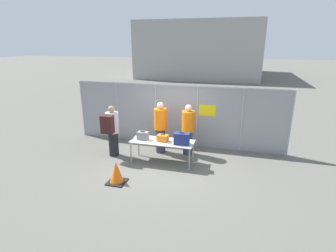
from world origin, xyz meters
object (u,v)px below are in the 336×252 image
object	(u,v)px
inspection_table	(162,143)
utility_trailer	(220,121)
traveler_hooded	(112,129)
traffic_cone	(116,173)
suitcase_navy	(182,139)
security_worker_far	(188,129)
suitcase_grey	(143,136)
suitcase_orange	(163,138)
security_worker_near	(160,127)

from	to	relation	value
inspection_table	utility_trailer	world-z (taller)	utility_trailer
traveler_hooded	utility_trailer	xyz separation A→B (m)	(3.26, 3.77, -0.52)
utility_trailer	traffic_cone	size ratio (longest dim) A/B	5.30
suitcase_navy	traffic_cone	distance (m)	2.20
traveler_hooded	security_worker_far	xyz separation A→B (m)	(2.41, 0.87, -0.05)
suitcase_grey	suitcase_navy	world-z (taller)	suitcase_navy
suitcase_grey	suitcase_orange	distance (m)	0.66
suitcase_grey	suitcase_navy	bearing A→B (deg)	-3.37
suitcase_navy	security_worker_near	distance (m)	1.30
inspection_table	traffic_cone	world-z (taller)	inspection_table
suitcase_grey	traffic_cone	xyz separation A→B (m)	(-0.20, -1.57, -0.57)
inspection_table	security_worker_far	size ratio (longest dim) A/B	1.15
suitcase_grey	traffic_cone	size ratio (longest dim) A/B	0.57
traveler_hooded	traffic_cone	xyz separation A→B (m)	(0.91, -1.60, -0.67)
inspection_table	traveler_hooded	size ratio (longest dim) A/B	1.15
suitcase_navy	traveler_hooded	xyz separation A→B (m)	(-2.41, 0.11, 0.05)
suitcase_navy	utility_trailer	xyz separation A→B (m)	(0.85, 3.88, -0.47)
traveler_hooded	utility_trailer	bearing A→B (deg)	63.32
suitcase_grey	utility_trailer	bearing A→B (deg)	60.58
suitcase_grey	traveler_hooded	distance (m)	1.12
inspection_table	suitcase_orange	world-z (taller)	suitcase_orange
security_worker_near	security_worker_far	distance (m)	0.96
suitcase_grey	security_worker_near	world-z (taller)	security_worker_near
security_worker_far	utility_trailer	distance (m)	3.06
traffic_cone	suitcase_grey	bearing A→B (deg)	82.69
suitcase_navy	security_worker_far	xyz separation A→B (m)	(0.00, 0.98, -0.00)
traveler_hooded	inspection_table	bearing A→B (deg)	13.63
suitcase_navy	security_worker_far	bearing A→B (deg)	89.86
inspection_table	traveler_hooded	world-z (taller)	traveler_hooded
security_worker_far	traffic_cone	bearing A→B (deg)	53.27
suitcase_orange	traveler_hooded	world-z (taller)	traveler_hooded
suitcase_grey	security_worker_far	size ratio (longest dim) A/B	0.20
traveler_hooded	suitcase_orange	bearing A→B (deg)	13.54
security_worker_near	suitcase_orange	bearing A→B (deg)	95.44
suitcase_orange	utility_trailer	bearing A→B (deg)	68.61
suitcase_grey	traveler_hooded	bearing A→B (deg)	178.26
suitcase_orange	security_worker_near	distance (m)	0.86
utility_trailer	inspection_table	bearing A→B (deg)	-111.62
security_worker_near	utility_trailer	xyz separation A→B (m)	(1.80, 3.00, -0.49)
suitcase_navy	security_worker_near	xyz separation A→B (m)	(-0.95, 0.89, 0.02)
suitcase_orange	security_worker_near	bearing A→B (deg)	111.85
inspection_table	suitcase_orange	xyz separation A→B (m)	(0.02, -0.00, 0.15)
suitcase_grey	traffic_cone	bearing A→B (deg)	-97.31
suitcase_grey	traffic_cone	world-z (taller)	suitcase_grey
suitcase_navy	security_worker_near	world-z (taller)	security_worker_near
suitcase_grey	traffic_cone	distance (m)	1.68
traffic_cone	suitcase_navy	bearing A→B (deg)	44.88
traveler_hooded	security_worker_far	bearing A→B (deg)	33.93
traveler_hooded	security_worker_near	xyz separation A→B (m)	(1.46, 0.78, -0.03)
suitcase_orange	suitcase_grey	bearing A→B (deg)	-178.71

